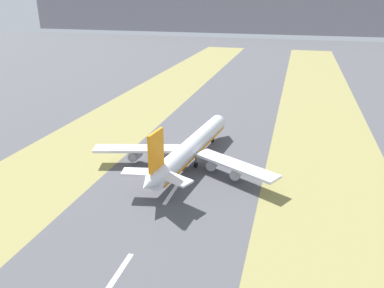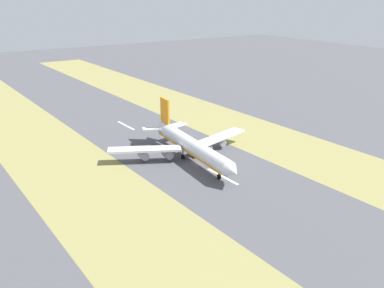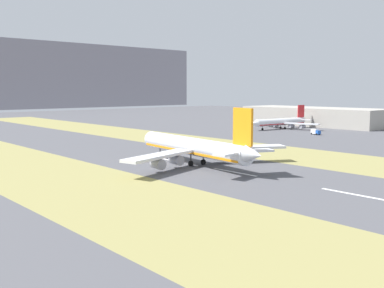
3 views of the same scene
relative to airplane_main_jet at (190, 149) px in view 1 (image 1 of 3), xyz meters
name	(u,v)px [view 1 (image 1 of 3)]	position (x,y,z in m)	size (l,w,h in m)	color
ground_plane	(195,158)	(0.20, 5.64, -6.02)	(800.00, 800.00, 0.00)	#4C4C51
grass_median_west	(82,146)	(-44.80, 5.64, -6.02)	(40.00, 600.00, 0.01)	olive
grass_median_east	(328,174)	(45.20, 5.64, -6.02)	(40.00, 600.00, 0.01)	olive
centreline_dash_near	(113,281)	(0.20, -58.11, -6.01)	(1.20, 18.00, 0.01)	silver
centreline_dash_mid	(174,190)	(0.20, -18.11, -6.01)	(1.20, 18.00, 0.01)	silver
centreline_dash_far	(205,142)	(0.20, 21.89, -6.01)	(1.20, 18.00, 0.01)	silver
airplane_main_jet	(190,149)	(0.00, 0.00, 0.00)	(63.70, 67.18, 20.20)	silver
mountain_ridge	(282,1)	(0.20, 525.64, 38.89)	(800.00, 120.00, 89.82)	gray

